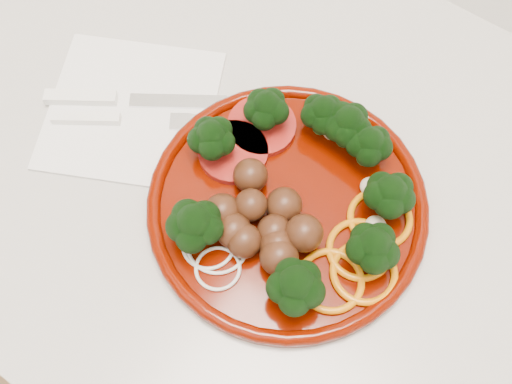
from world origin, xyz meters
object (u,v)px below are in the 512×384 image
Objects in this scene: napkin at (132,109)px; knife at (111,99)px; plate at (292,197)px; fork at (105,119)px.

napkin is 0.02m from knife.
plate is 1.84× the size of fork.
napkin is at bearing -178.38° from plate.
plate is 0.21m from fork.
knife is 0.02m from fork.
napkin is 1.03× the size of knife.
knife reaches higher than napkin.
plate reaches higher than fork.
fork reaches higher than napkin.
fork is (-0.21, -0.03, -0.01)m from plate.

